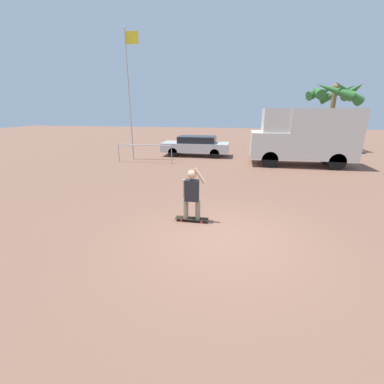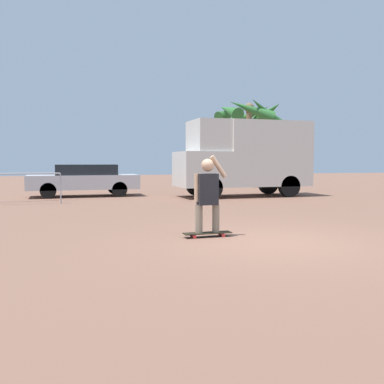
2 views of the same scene
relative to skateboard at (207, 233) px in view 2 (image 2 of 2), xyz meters
The scene contains 7 objects.
ground_plane 1.24m from the skateboard, 42.02° to the right, with size 80.00×80.00×0.00m, color brown.
skateboard is the anchor object (origin of this frame).
person_skateboarder 0.82m from the skateboard, behind, with size 0.66×0.24×1.50m.
camper_van 10.08m from the skateboard, 61.53° to the left, with size 5.51×2.12×3.13m.
parked_car_silver 10.90m from the skateboard, 99.09° to the left, with size 4.51×1.75×1.34m.
palm_tree_near_van 17.84m from the skateboard, 62.55° to the left, with size 3.82×4.07×5.18m.
plaza_railing_segment 9.02m from the skateboard, 118.91° to the left, with size 3.37×0.05×1.08m.
Camera 2 is at (-3.64, -6.90, 1.46)m, focal length 40.00 mm.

